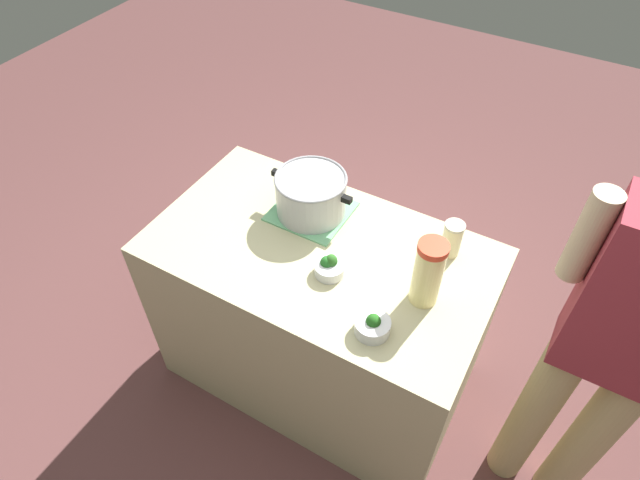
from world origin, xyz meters
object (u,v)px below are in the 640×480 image
object	(u,v)px
person_cook	(611,354)
cooking_pot	(311,194)
broccoli_bowl_center	(329,267)
lemonade_pitcher	(428,273)
mason_jar	(452,239)
broccoli_bowl_front	(373,325)

from	to	relation	value
person_cook	cooking_pot	bearing A→B (deg)	172.25
cooking_pot	broccoli_bowl_center	xyz separation A→B (m)	(0.22, -0.25, -0.07)
lemonade_pitcher	mason_jar	distance (m)	0.26
cooking_pot	mason_jar	distance (m)	0.57
person_cook	mason_jar	bearing A→B (deg)	159.51
mason_jar	broccoli_bowl_center	world-z (taller)	mason_jar
broccoli_bowl_center	person_cook	world-z (taller)	person_cook
lemonade_pitcher	cooking_pot	bearing A→B (deg)	161.70
broccoli_bowl_center	broccoli_bowl_front	bearing A→B (deg)	-31.59
lemonade_pitcher	person_cook	xyz separation A→B (m)	(0.60, 0.03, -0.06)
cooking_pot	mason_jar	size ratio (longest dim) A/B	2.39
lemonade_pitcher	broccoli_bowl_front	bearing A→B (deg)	-113.81
person_cook	broccoli_bowl_center	bearing A→B (deg)	-174.68
mason_jar	person_cook	size ratio (longest dim) A/B	0.09
lemonade_pitcher	broccoli_bowl_front	size ratio (longest dim) A/B	2.23
broccoli_bowl_front	mason_jar	bearing A→B (deg)	78.26
cooking_pot	person_cook	bearing A→B (deg)	-7.75
mason_jar	broccoli_bowl_front	world-z (taller)	mason_jar
lemonade_pitcher	mason_jar	bearing A→B (deg)	89.41
lemonade_pitcher	broccoli_bowl_center	size ratio (longest dim) A/B	2.42
cooking_pot	broccoli_bowl_center	size ratio (longest dim) A/B	3.18
cooking_pot	lemonade_pitcher	world-z (taller)	lemonade_pitcher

